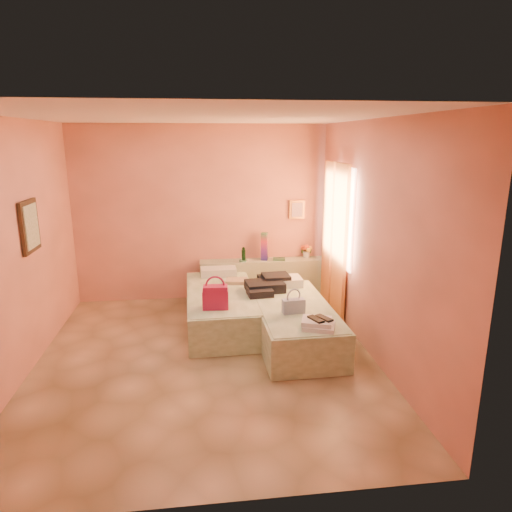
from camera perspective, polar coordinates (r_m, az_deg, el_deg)
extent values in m
plane|color=tan|center=(5.65, -6.22, -12.74)|extent=(4.50, 4.50, 0.00)
cube|color=#E9937C|center=(7.37, -6.84, 5.21)|extent=(4.00, 0.02, 2.80)
cube|color=#E9937C|center=(5.53, -27.83, 0.49)|extent=(0.02, 4.50, 2.80)
cube|color=#E9937C|center=(5.55, 14.49, 1.76)|extent=(0.02, 4.50, 2.80)
cube|color=silver|center=(5.03, -7.13, 16.91)|extent=(4.00, 4.50, 0.02)
cube|color=#F6BF98|center=(6.68, 10.51, 4.97)|extent=(0.02, 1.10, 1.40)
cube|color=orange|center=(6.59, 10.42, 1.75)|extent=(0.05, 0.55, 2.20)
cube|color=orange|center=(7.15, 9.00, 2.81)|extent=(0.05, 0.45, 2.20)
cube|color=#312415|center=(5.85, -26.46, 3.34)|extent=(0.04, 0.50, 0.60)
cube|color=#C18C40|center=(7.50, 5.13, 5.81)|extent=(0.25, 0.04, 0.30)
cube|color=gray|center=(7.54, 0.85, -2.87)|extent=(2.05, 0.30, 0.65)
cube|color=beige|center=(6.52, -4.37, -6.48)|extent=(0.95, 2.02, 0.50)
cube|color=beige|center=(6.02, 4.62, -8.30)|extent=(0.95, 2.02, 0.50)
cylinder|color=black|center=(7.31, -1.57, 0.14)|extent=(0.07, 0.07, 0.23)
cube|color=#A71443|center=(7.39, 1.05, 1.21)|extent=(0.13, 0.13, 0.45)
cylinder|color=#468065|center=(7.35, -1.64, -0.59)|extent=(0.16, 0.16, 0.03)
cube|color=#294E37|center=(7.45, 2.89, -0.38)|extent=(0.22, 0.17, 0.03)
cube|color=silver|center=(7.62, 6.33, 0.76)|extent=(0.25, 0.25, 0.26)
cube|color=#A71443|center=(5.76, -5.09, -5.10)|extent=(0.33, 0.20, 0.30)
cube|color=tan|center=(6.78, -2.46, -3.13)|extent=(0.34, 0.29, 0.05)
cube|color=black|center=(6.41, 1.53, -3.60)|extent=(0.64, 0.64, 0.17)
cube|color=#385387|center=(5.63, 4.71, -6.25)|extent=(0.28, 0.14, 0.18)
cube|color=silver|center=(5.24, 7.86, -8.41)|extent=(0.43, 0.40, 0.10)
cube|color=black|center=(5.22, 8.03, -7.79)|extent=(0.24, 0.27, 0.02)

